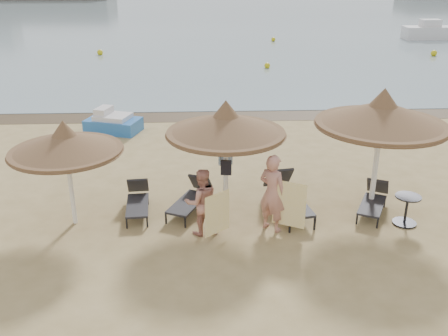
{
  "coord_description": "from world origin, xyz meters",
  "views": [
    {
      "loc": [
        -0.2,
        -10.19,
        5.87
      ],
      "look_at": [
        0.31,
        1.2,
        1.11
      ],
      "focal_mm": 40.0,
      "sensor_mm": 36.0,
      "label": 1
    }
  ],
  "objects_px": {
    "palapa_right": "(382,114)",
    "lounger_near_right": "(287,195)",
    "lounger_near_left": "(192,197)",
    "palapa_center": "(226,124)",
    "side_table": "(406,211)",
    "person_left": "(201,197)",
    "palapa_left": "(65,143)",
    "lounger_far_left": "(138,200)",
    "lounger_far_right": "(374,199)",
    "pedal_boat": "(113,123)",
    "person_right": "(273,187)"
  },
  "relations": [
    {
      "from": "lounger_near_right",
      "to": "lounger_far_left",
      "type": "bearing_deg",
      "value": 168.13
    },
    {
      "from": "palapa_right",
      "to": "person_left",
      "type": "xyz_separation_m",
      "value": [
        -4.3,
        -1.04,
        -1.57
      ]
    },
    {
      "from": "palapa_center",
      "to": "person_right",
      "type": "height_order",
      "value": "palapa_center"
    },
    {
      "from": "palapa_center",
      "to": "lounger_near_right",
      "type": "relative_size",
      "value": 1.35
    },
    {
      "from": "lounger_far_left",
      "to": "lounger_near_right",
      "type": "bearing_deg",
      "value": -6.21
    },
    {
      "from": "lounger_far_left",
      "to": "lounger_near_right",
      "type": "relative_size",
      "value": 0.76
    },
    {
      "from": "lounger_far_left",
      "to": "lounger_near_left",
      "type": "height_order",
      "value": "lounger_near_left"
    },
    {
      "from": "palapa_left",
      "to": "lounger_near_right",
      "type": "relative_size",
      "value": 1.22
    },
    {
      "from": "person_left",
      "to": "person_right",
      "type": "distance_m",
      "value": 1.64
    },
    {
      "from": "lounger_near_left",
      "to": "person_right",
      "type": "bearing_deg",
      "value": -5.78
    },
    {
      "from": "lounger_near_right",
      "to": "person_left",
      "type": "distance_m",
      "value": 2.45
    },
    {
      "from": "palapa_left",
      "to": "person_right",
      "type": "relative_size",
      "value": 1.2
    },
    {
      "from": "lounger_far_left",
      "to": "person_left",
      "type": "bearing_deg",
      "value": -40.69
    },
    {
      "from": "lounger_near_left",
      "to": "lounger_near_right",
      "type": "relative_size",
      "value": 0.83
    },
    {
      "from": "lounger_far_left",
      "to": "lounger_near_left",
      "type": "xyz_separation_m",
      "value": [
        1.36,
        0.04,
        0.02
      ]
    },
    {
      "from": "pedal_boat",
      "to": "palapa_center",
      "type": "bearing_deg",
      "value": -41.28
    },
    {
      "from": "lounger_far_left",
      "to": "lounger_far_right",
      "type": "relative_size",
      "value": 0.99
    },
    {
      "from": "person_left",
      "to": "side_table",
      "type": "bearing_deg",
      "value": 169.47
    },
    {
      "from": "palapa_left",
      "to": "lounger_far_right",
      "type": "xyz_separation_m",
      "value": [
        7.38,
        0.29,
        -1.73
      ]
    },
    {
      "from": "palapa_right",
      "to": "person_left",
      "type": "bearing_deg",
      "value": -166.46
    },
    {
      "from": "side_table",
      "to": "lounger_near_right",
      "type": "bearing_deg",
      "value": 163.01
    },
    {
      "from": "person_left",
      "to": "pedal_boat",
      "type": "distance_m",
      "value": 8.31
    },
    {
      "from": "lounger_far_left",
      "to": "side_table",
      "type": "distance_m",
      "value": 6.55
    },
    {
      "from": "lounger_near_left",
      "to": "lounger_far_left",
      "type": "bearing_deg",
      "value": -153.91
    },
    {
      "from": "palapa_left",
      "to": "lounger_near_right",
      "type": "distance_m",
      "value": 5.47
    },
    {
      "from": "lounger_far_right",
      "to": "lounger_near_right",
      "type": "bearing_deg",
      "value": -157.22
    },
    {
      "from": "pedal_boat",
      "to": "person_left",
      "type": "bearing_deg",
      "value": -48.84
    },
    {
      "from": "palapa_left",
      "to": "lounger_far_right",
      "type": "relative_size",
      "value": 1.57
    },
    {
      "from": "lounger_far_left",
      "to": "lounger_far_right",
      "type": "bearing_deg",
      "value": -7.13
    },
    {
      "from": "palapa_center",
      "to": "lounger_far_left",
      "type": "xyz_separation_m",
      "value": [
        -2.21,
        0.05,
        -1.97
      ]
    },
    {
      "from": "person_left",
      "to": "person_right",
      "type": "relative_size",
      "value": 0.86
    },
    {
      "from": "lounger_far_right",
      "to": "person_right",
      "type": "height_order",
      "value": "person_right"
    },
    {
      "from": "palapa_left",
      "to": "side_table",
      "type": "xyz_separation_m",
      "value": [
        7.94,
        -0.39,
        -1.71
      ]
    },
    {
      "from": "lounger_far_left",
      "to": "person_right",
      "type": "distance_m",
      "value": 3.49
    },
    {
      "from": "palapa_right",
      "to": "lounger_near_right",
      "type": "xyz_separation_m",
      "value": [
        -2.16,
        0.03,
        -2.09
      ]
    },
    {
      "from": "palapa_left",
      "to": "pedal_boat",
      "type": "bearing_deg",
      "value": 91.68
    },
    {
      "from": "palapa_center",
      "to": "side_table",
      "type": "relative_size",
      "value": 3.95
    },
    {
      "from": "palapa_center",
      "to": "lounger_near_left",
      "type": "xyz_separation_m",
      "value": [
        -0.86,
        0.09,
        -1.94
      ]
    },
    {
      "from": "palapa_left",
      "to": "side_table",
      "type": "distance_m",
      "value": 8.13
    },
    {
      "from": "lounger_near_right",
      "to": "palapa_right",
      "type": "bearing_deg",
      "value": -11.14
    },
    {
      "from": "lounger_far_right",
      "to": "palapa_left",
      "type": "bearing_deg",
      "value": -150.91
    },
    {
      "from": "person_left",
      "to": "palapa_left",
      "type": "bearing_deg",
      "value": -24.75
    },
    {
      "from": "palapa_center",
      "to": "side_table",
      "type": "bearing_deg",
      "value": -11.71
    },
    {
      "from": "palapa_right",
      "to": "lounger_near_left",
      "type": "bearing_deg",
      "value": 177.81
    },
    {
      "from": "palapa_right",
      "to": "pedal_boat",
      "type": "height_order",
      "value": "palapa_right"
    },
    {
      "from": "lounger_far_right",
      "to": "pedal_boat",
      "type": "relative_size",
      "value": 0.76
    },
    {
      "from": "side_table",
      "to": "palapa_right",
      "type": "bearing_deg",
      "value": 125.54
    },
    {
      "from": "lounger_near_left",
      "to": "person_left",
      "type": "xyz_separation_m",
      "value": [
        0.25,
        -1.21,
        0.59
      ]
    },
    {
      "from": "lounger_near_left",
      "to": "side_table",
      "type": "bearing_deg",
      "value": 13.53
    },
    {
      "from": "lounger_near_right",
      "to": "person_left",
      "type": "bearing_deg",
      "value": -163.83
    }
  ]
}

